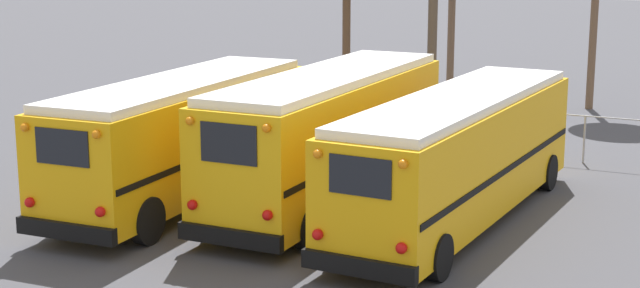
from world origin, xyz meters
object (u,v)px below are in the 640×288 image
Objects in this scene: school_bus_2 at (458,154)px; utility_pole at (433,0)px; school_bus_1 at (329,134)px; school_bus_0 at (182,135)px.

school_bus_2 is 13.56m from utility_pole.
utility_pole is (-4.92, 12.36, 2.60)m from school_bus_2.
utility_pole is (-1.54, 12.17, 2.46)m from school_bus_1.
school_bus_1 is at bearing -82.80° from utility_pole.
school_bus_2 is (6.77, 1.18, -0.06)m from school_bus_0.
utility_pole is at bearing 97.20° from school_bus_1.
school_bus_2 is at bearing -68.30° from utility_pole.
school_bus_1 is at bearing 176.64° from school_bus_2.
utility_pole is at bearing 111.70° from school_bus_2.
school_bus_1 is 12.51m from utility_pole.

